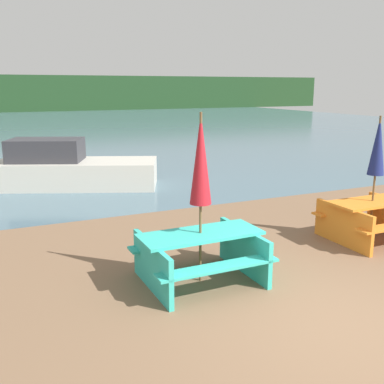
# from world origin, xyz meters

# --- Properties ---
(ground_plane) EXTENTS (60.00, 60.00, 0.00)m
(ground_plane) POSITION_xyz_m (0.00, 0.00, 0.00)
(ground_plane) COLOR brown
(water) EXTENTS (60.00, 50.00, 0.00)m
(water) POSITION_xyz_m (0.00, 30.59, -0.00)
(water) COLOR slate
(water) RESTS_ON ground_plane
(far_treeline) EXTENTS (80.00, 1.60, 4.00)m
(far_treeline) POSITION_xyz_m (0.00, 50.59, 2.00)
(far_treeline) COLOR #1E3D1E
(far_treeline) RESTS_ON water
(picnic_table_teal) EXTENTS (1.76, 1.40, 0.72)m
(picnic_table_teal) POSITION_xyz_m (-1.02, 1.89, 0.44)
(picnic_table_teal) COLOR #33B7A8
(picnic_table_teal) RESTS_ON ground_plane
(picnic_table_orange) EXTENTS (1.59, 1.38, 0.73)m
(picnic_table_orange) POSITION_xyz_m (2.58, 2.22, 0.44)
(picnic_table_orange) COLOR orange
(picnic_table_orange) RESTS_ON ground_plane
(umbrella_crimson) EXTENTS (0.30, 0.30, 2.41)m
(umbrella_crimson) POSITION_xyz_m (-1.02, 1.89, 1.76)
(umbrella_crimson) COLOR brown
(umbrella_crimson) RESTS_ON ground_plane
(umbrella_navy) EXTENTS (0.29, 0.29, 2.25)m
(umbrella_navy) POSITION_xyz_m (2.58, 2.22, 1.71)
(umbrella_navy) COLOR brown
(umbrella_navy) RESTS_ON ground_plane
(boat) EXTENTS (4.71, 3.21, 1.34)m
(boat) POSITION_xyz_m (-1.62, 9.05, 0.50)
(boat) COLOR beige
(boat) RESTS_ON water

